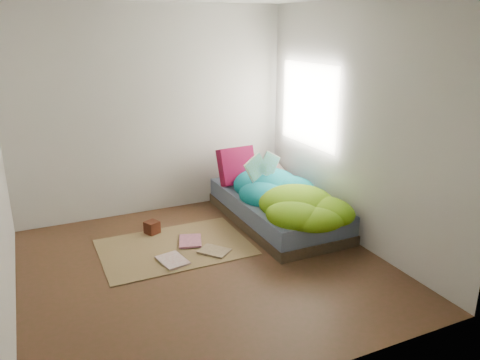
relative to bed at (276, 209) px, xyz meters
name	(u,v)px	position (x,y,z in m)	size (l,w,h in m)	color
ground	(205,267)	(-1.22, -0.72, -0.17)	(3.50, 3.50, 0.00)	#48341B
room_walls	(202,107)	(-1.21, -0.71, 1.46)	(3.54, 3.54, 2.62)	beige
bed	(276,209)	(0.00, 0.00, 0.00)	(1.00, 2.00, 0.34)	#342A1C
duvet	(286,188)	(0.00, -0.22, 0.34)	(0.96, 1.84, 0.34)	#08647B
rug	(175,247)	(-1.37, -0.17, -0.16)	(1.60, 1.10, 0.01)	brown
pillow_floral	(260,172)	(0.18, 0.79, 0.24)	(0.60, 0.37, 0.13)	#F0E1CF
pillow_magenta	(237,166)	(-0.24, 0.66, 0.41)	(0.48, 0.15, 0.48)	#4A0425
open_book	(263,158)	(-0.15, 0.10, 0.65)	(0.44, 0.10, 0.27)	#2D8B38
wooden_box	(152,227)	(-1.50, 0.29, -0.08)	(0.14, 0.14, 0.14)	#3C120D
floor_book_a	(162,264)	(-1.62, -0.51, -0.14)	(0.25, 0.34, 0.03)	silver
floor_book_b	(179,242)	(-1.30, -0.10, -0.14)	(0.25, 0.33, 0.03)	pink
floor_book_c	(209,256)	(-1.11, -0.54, -0.14)	(0.23, 0.31, 0.02)	tan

